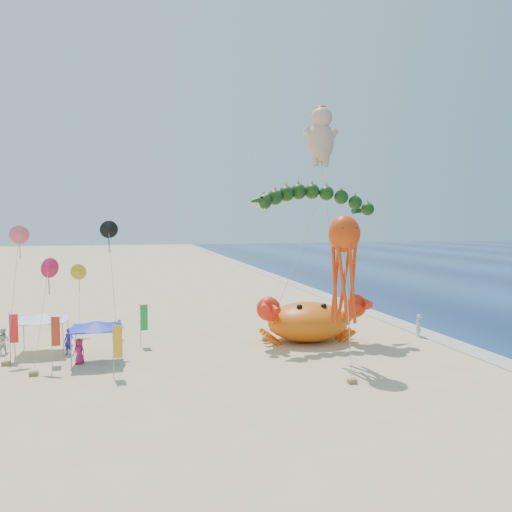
{
  "coord_description": "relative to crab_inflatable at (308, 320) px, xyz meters",
  "views": [
    {
      "loc": [
        -11.54,
        -34.57,
        9.19
      ],
      "look_at": [
        -2.0,
        2.0,
        6.5
      ],
      "focal_mm": 35.0,
      "sensor_mm": 36.0,
      "label": 1
    }
  ],
  "objects": [
    {
      "name": "ground",
      "position": [
        -1.77,
        -0.7,
        -1.63
      ],
      "size": [
        320.0,
        320.0,
        0.0
      ],
      "primitive_type": "plane",
      "color": "#D1B784",
      "rests_on": "ground"
    },
    {
      "name": "foam_strip",
      "position": [
        10.23,
        -0.7,
        -1.62
      ],
      "size": [
        320.0,
        320.0,
        0.0
      ],
      "primitive_type": "plane",
      "color": "silver",
      "rests_on": "ground"
    },
    {
      "name": "crab_inflatable",
      "position": [
        0.0,
        0.0,
        0.0
      ],
      "size": [
        8.42,
        5.55,
        3.69
      ],
      "color": "#EC5E0C",
      "rests_on": "ground"
    },
    {
      "name": "dragon_kite",
      "position": [
        0.98,
        1.69,
        8.95
      ],
      "size": [
        10.67,
        3.1,
        11.75
      ],
      "color": "black",
      "rests_on": "ground"
    },
    {
      "name": "cherub_kite",
      "position": [
        3.01,
        5.22,
        14.93
      ],
      "size": [
        2.34,
        4.56,
        19.0
      ],
      "color": "#DBA785",
      "rests_on": "ground"
    },
    {
      "name": "octopus_kite",
      "position": [
        0.1,
        -6.09,
        5.0
      ],
      "size": [
        2.46,
        4.98,
        9.53
      ],
      "color": "red",
      "rests_on": "ground"
    },
    {
      "name": "canopy_blue",
      "position": [
        -15.31,
        -1.77,
        0.82
      ],
      "size": [
        3.34,
        3.34,
        2.71
      ],
      "color": "gray",
      "rests_on": "ground"
    },
    {
      "name": "canopy_white",
      "position": [
        -19.1,
        1.86,
        0.82
      ],
      "size": [
        3.59,
        3.59,
        2.71
      ],
      "color": "gray",
      "rests_on": "ground"
    },
    {
      "name": "feather_flags",
      "position": [
        -16.13,
        -1.29,
        0.39
      ],
      "size": [
        8.98,
        7.15,
        3.2
      ],
      "color": "gray",
      "rests_on": "ground"
    },
    {
      "name": "beachgoers",
      "position": [
        -13.96,
        0.88,
        -0.77
      ],
      "size": [
        31.59,
        7.14,
        1.83
      ],
      "color": "beige",
      "rests_on": "ground"
    },
    {
      "name": "small_kites",
      "position": [
        -17.49,
        2.36,
        4.67
      ],
      "size": [
        7.27,
        12.21,
        9.24
      ],
      "color": "black",
      "rests_on": "ground"
    }
  ]
}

